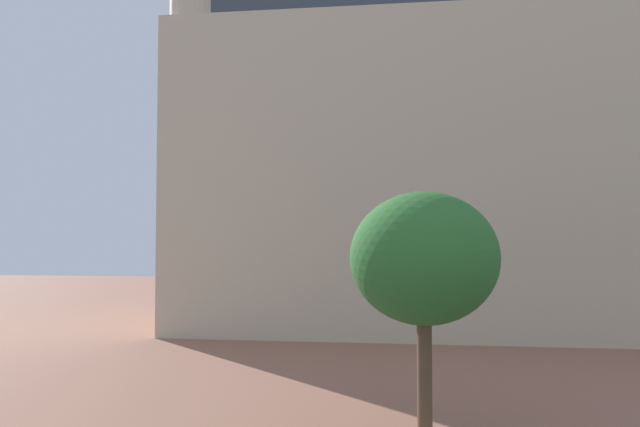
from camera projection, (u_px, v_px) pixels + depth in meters
The scene contains 2 objects.
landmark_building at pixel (431, 149), 34.17m from camera, with size 27.47×14.39×34.03m.
tree_curb_far at pixel (424, 259), 14.37m from camera, with size 3.67×3.67×6.11m.
Camera 1 is at (1.48, -1.10, 4.98)m, focal length 32.68 mm.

